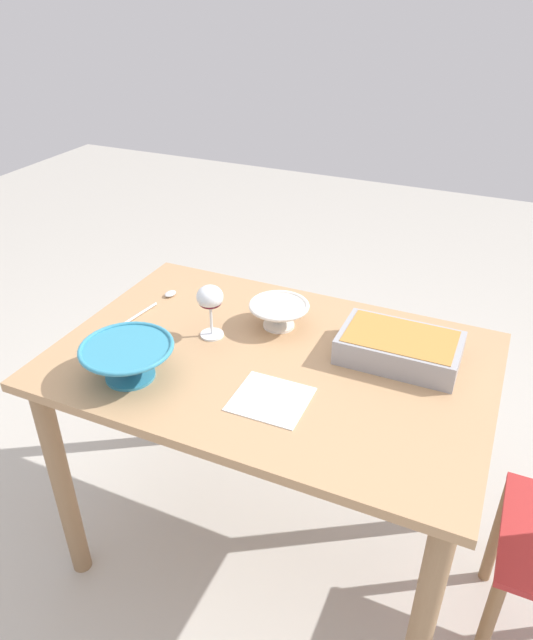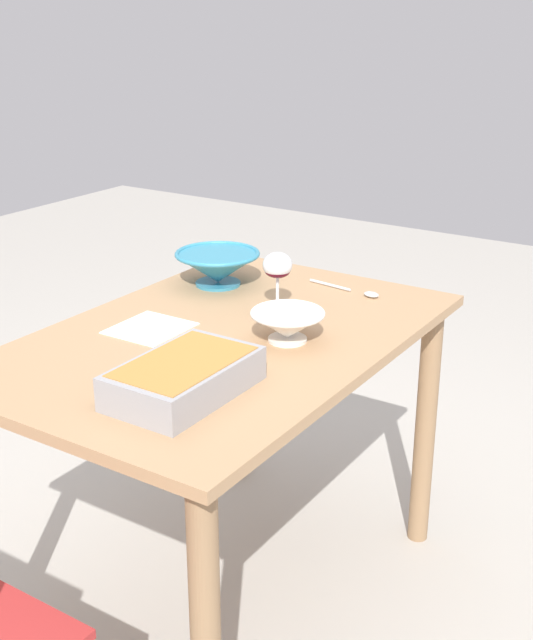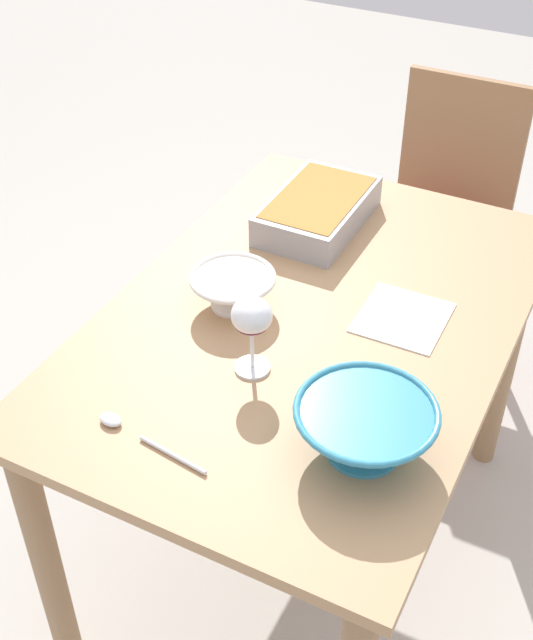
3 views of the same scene
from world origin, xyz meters
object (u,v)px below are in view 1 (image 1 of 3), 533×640
Objects in this scene: wine_glass at (210,300)px; serving_spoon at (161,300)px; casserole_dish at (400,346)px; small_bowl at (128,360)px; napkin at (271,399)px; dining_table at (271,394)px; mixing_bowl at (279,313)px.

wine_glass reaches higher than serving_spoon.
serving_spoon is (-0.76, 0.01, -0.03)m from casserole_dish.
wine_glass is 0.67× the size of small_bowl.
small_bowl is (-0.10, -0.26, -0.06)m from wine_glass.
wine_glass reaches higher than napkin.
dining_table is at bearing -17.26° from serving_spoon.
serving_spoon is (-0.40, -0.02, -0.04)m from mixing_bowl.
serving_spoon is (-0.45, 0.14, 0.14)m from dining_table.
serving_spoon is 1.28× the size of napkin.
mixing_bowl is at bearing 109.80° from napkin.
small_bowl reaches higher than serving_spoon.
wine_glass is at bearing 143.95° from napkin.
serving_spoon is at bearing 156.00° from wine_glass.
mixing_bowl reaches higher than serving_spoon.
serving_spoon is (-0.15, 0.37, -0.05)m from small_bowl.
mixing_bowl is at bearing 39.12° from wine_glass.
serving_spoon is at bearing 179.48° from casserole_dish.
napkin is (0.12, -0.33, -0.04)m from mixing_bowl.
mixing_bowl reaches higher than dining_table.
mixing_bowl is (-0.05, 0.16, 0.17)m from dining_table.
dining_table is 0.24m from mixing_bowl.
mixing_bowl is 0.98× the size of napkin.
dining_table is at bearing -73.80° from mixing_bowl.
wine_glass is 0.21m from mixing_bowl.
serving_spoon reaches higher than dining_table.
casserole_dish is at bearing -3.99° from mixing_bowl.
small_bowl is 1.32× the size of napkin.
serving_spoon is at bearing 162.74° from dining_table.
mixing_bowl is 0.35m from napkin.
small_bowl reaches higher than mixing_bowl.
small_bowl is at bearing -142.21° from dining_table.
casserole_dish is 1.37× the size of serving_spoon.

